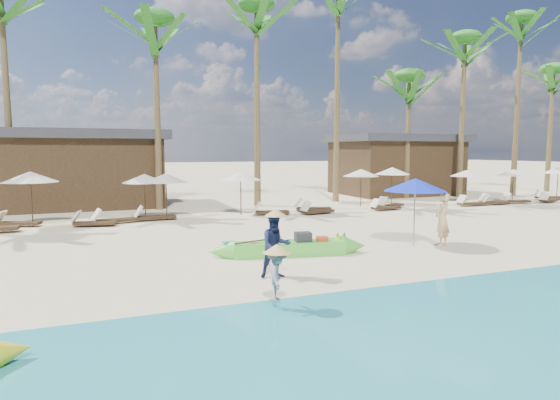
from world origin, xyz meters
name	(u,v)px	position (x,y,z in m)	size (l,w,h in m)	color
ground	(342,262)	(0.00, 0.00, 0.00)	(240.00, 240.00, 0.00)	beige
wet_sand_strip	(473,321)	(0.00, -5.00, 0.00)	(240.00, 4.50, 0.01)	tan
green_canoe	(289,248)	(-1.08, 1.35, 0.23)	(5.41, 1.33, 0.69)	green
tourist	(442,220)	(4.16, 0.77, 0.89)	(0.65, 0.43, 1.78)	#DCB276
vendor_green	(276,246)	(-2.35, -0.84, 0.81)	(0.79, 0.61, 1.62)	#151B3C
vendor_yellow	(277,276)	(-3.16, -3.08, 0.70)	(0.67, 0.38, 1.04)	gray
blue_umbrella	(415,185)	(3.37, 1.21, 2.04)	(2.10, 2.10, 2.26)	#99999E
resort_parasol_3	(30,177)	(-9.03, 10.27, 2.08)	(2.24, 2.24, 2.31)	#3B2918
lounger_3_left	(16,222)	(-9.67, 10.47, 0.20)	(1.83, 1.00, 0.60)	#3B2918
resort_parasol_4	(144,178)	(-4.43, 10.61, 1.90)	(2.05, 2.05, 2.11)	#3B2918
lounger_4_left	(92,222)	(-6.73, 9.35, 0.20)	(1.84, 0.91, 0.60)	#3B2918
lounger_4_right	(112,219)	(-5.93, 9.85, 0.21)	(1.89, 0.94, 0.62)	#3B2918
resort_parasol_5	(166,178)	(-3.52, 10.27, 1.92)	(2.07, 2.07, 2.13)	#3B2918
lounger_5_left	(153,216)	(-4.15, 10.18, 0.21)	(1.86, 0.63, 0.63)	#3B2918
resort_parasol_6	(241,176)	(0.15, 10.66, 1.92)	(2.07, 2.07, 2.13)	#3B2918
lounger_6_left	(270,211)	(1.42, 9.98, 0.20)	(1.84, 0.94, 0.60)	#3B2918
lounger_6_right	(311,208)	(3.88, 10.43, 0.22)	(1.98, 1.13, 0.64)	#3B2918
resort_parasol_7	(361,173)	(7.46, 11.44, 1.93)	(2.07, 2.07, 2.14)	#3B2918
lounger_7_left	(316,210)	(3.68, 9.40, 0.20)	(1.83, 0.84, 0.60)	#3B2918
lounger_7_right	(384,207)	(7.74, 9.47, 0.19)	(1.67, 0.53, 0.57)	#3B2918
resort_parasol_8	(392,171)	(9.84, 11.85, 1.98)	(2.13, 2.13, 2.19)	#3B2918
lounger_8_left	(389,205)	(8.58, 10.23, 0.20)	(1.81, 0.97, 0.59)	#3B2918
resort_parasol_9	(466,173)	(14.68, 11.07, 1.78)	(1.92, 1.92, 1.98)	#3B2918
lounger_9_left	(470,203)	(13.43, 9.35, 0.19)	(1.72, 0.61, 0.58)	#3B2918
lounger_9_right	(493,201)	(15.13, 9.32, 0.20)	(1.84, 0.80, 0.61)	#3B2918
resort_parasol_10	(514,172)	(17.34, 9.96, 1.84)	(1.98, 1.98, 2.04)	#3B2918
lounger_10_left	(515,200)	(16.91, 9.39, 0.19)	(1.77, 0.84, 0.58)	#3B2918
lounger_10_right	(549,199)	(19.32, 9.07, 0.19)	(1.79, 0.93, 0.58)	#3B2918
resort_parasol_11	(558,170)	(22.50, 11.02, 1.85)	(1.99, 1.99, 2.05)	#3B2918
lounger_11_left	(547,197)	(20.74, 10.30, 0.20)	(1.84, 0.97, 0.60)	#3B2918
palm_2	(2,26)	(-10.45, 15.08, 9.18)	(2.08, 2.08, 11.33)	brown
palm_3	(155,47)	(-3.36, 14.27, 8.58)	(2.08, 2.08, 10.52)	brown
palm_4	(257,38)	(2.15, 14.01, 9.45)	(2.08, 2.08, 11.70)	brown
palm_5	(338,23)	(7.45, 14.38, 10.82)	(2.08, 2.08, 13.60)	brown
palm_6	(409,91)	(12.84, 14.52, 7.05)	(2.08, 2.08, 8.51)	brown
palm_7	(464,63)	(16.57, 13.68, 8.99)	(2.08, 2.08, 11.08)	brown
palm_8	(520,49)	(21.07, 13.33, 10.18)	(2.08, 2.08, 12.70)	brown
palm_9	(553,86)	(26.21, 14.81, 8.06)	(2.08, 2.08, 9.82)	brown
pavilion_west	(68,168)	(-8.00, 17.50, 2.19)	(10.80, 6.60, 4.30)	#3B2918
pavilion_east	(395,164)	(14.00, 17.50, 2.20)	(8.80, 6.60, 4.30)	#3B2918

